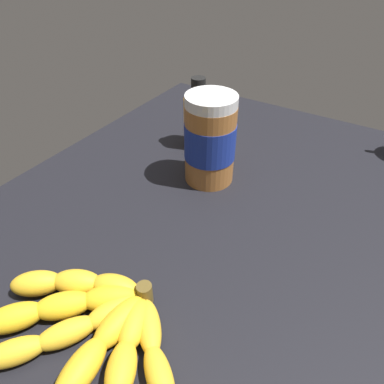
# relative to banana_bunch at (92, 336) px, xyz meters

# --- Properties ---
(ground_plane) EXTENTS (0.91, 0.79, 0.04)m
(ground_plane) POSITION_rel_banana_bunch_xyz_m (-0.28, 0.03, -0.04)
(ground_plane) COLOR black
(banana_bunch) EXTENTS (0.23, 0.33, 0.03)m
(banana_bunch) POSITION_rel_banana_bunch_xyz_m (0.00, 0.00, 0.00)
(banana_bunch) COLOR gold
(banana_bunch) RESTS_ON ground_plane
(peanut_butter_jar) EXTENTS (0.09, 0.09, 0.17)m
(peanut_butter_jar) POSITION_rel_banana_bunch_xyz_m (-0.36, -0.05, 0.07)
(peanut_butter_jar) COLOR #9E602D
(peanut_butter_jar) RESTS_ON ground_plane
(honey_bottle) EXTENTS (0.06, 0.06, 0.15)m
(honey_bottle) POSITION_rel_banana_bunch_xyz_m (-0.46, -0.14, 0.05)
(honey_bottle) COLOR orange
(honey_bottle) RESTS_ON ground_plane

